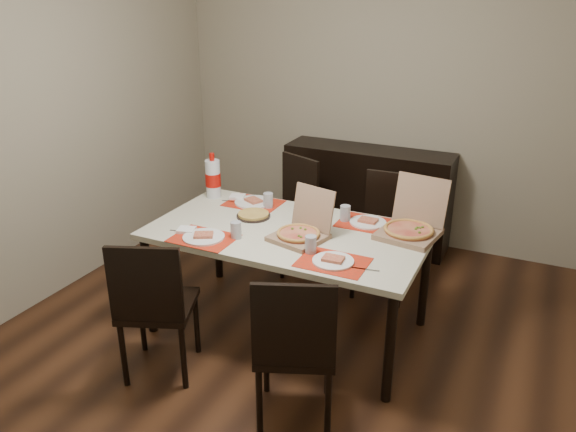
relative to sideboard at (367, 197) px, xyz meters
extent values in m
cube|color=#422514|center=(0.00, -1.78, -0.46)|extent=(3.80, 4.00, 0.02)
cube|color=gray|center=(0.00, 0.23, 0.85)|extent=(3.80, 0.02, 2.60)
cube|color=gray|center=(-1.91, -1.78, 0.85)|extent=(0.02, 4.00, 2.60)
cube|color=black|center=(0.00, 0.00, 0.00)|extent=(1.50, 0.40, 0.90)
cube|color=beige|center=(-0.03, -1.62, 0.28)|extent=(1.80, 1.00, 0.04)
cylinder|color=black|center=(-0.87, -2.06, -0.10)|extent=(0.06, 0.06, 0.71)
cylinder|color=black|center=(0.81, -2.06, -0.10)|extent=(0.06, 0.06, 0.71)
cylinder|color=black|center=(-0.87, -1.18, -0.10)|extent=(0.06, 0.06, 0.71)
cylinder|color=black|center=(0.81, -1.18, -0.10)|extent=(0.06, 0.06, 0.71)
cube|color=black|center=(-0.55, -2.37, 0.00)|extent=(0.55, 0.55, 0.04)
cube|color=black|center=(-0.48, -2.55, 0.25)|extent=(0.40, 0.18, 0.46)
cylinder|color=black|center=(-0.65, -2.61, -0.24)|extent=(0.04, 0.04, 0.43)
cylinder|color=black|center=(-0.31, -2.47, -0.24)|extent=(0.04, 0.04, 0.43)
cylinder|color=black|center=(-0.78, -2.27, -0.24)|extent=(0.04, 0.04, 0.43)
cylinder|color=black|center=(-0.45, -2.14, -0.24)|extent=(0.04, 0.04, 0.43)
cube|color=black|center=(0.37, -2.39, 0.00)|extent=(0.55, 0.55, 0.04)
cube|color=black|center=(0.44, -2.56, 0.25)|extent=(0.40, 0.18, 0.46)
cylinder|color=black|center=(0.27, -2.62, -0.24)|extent=(0.04, 0.04, 0.43)
cylinder|color=black|center=(0.61, -2.49, -0.24)|extent=(0.04, 0.04, 0.43)
cylinder|color=black|center=(0.14, -2.29, -0.24)|extent=(0.04, 0.04, 0.43)
cylinder|color=black|center=(0.47, -2.15, -0.24)|extent=(0.04, 0.04, 0.43)
cube|color=black|center=(-0.49, -0.75, 0.00)|extent=(0.55, 0.55, 0.04)
cube|color=black|center=(-0.42, -0.57, 0.25)|extent=(0.40, 0.19, 0.46)
cylinder|color=black|center=(-0.25, -0.65, -0.24)|extent=(0.04, 0.04, 0.43)
cylinder|color=black|center=(-0.59, -0.51, -0.24)|extent=(0.04, 0.04, 0.43)
cylinder|color=black|center=(-0.39, -0.98, -0.24)|extent=(0.04, 0.04, 0.43)
cylinder|color=black|center=(-0.72, -0.84, -0.24)|extent=(0.04, 0.04, 0.43)
cube|color=black|center=(0.41, -0.85, 0.00)|extent=(0.43, 0.43, 0.04)
cube|color=black|center=(0.40, -0.66, 0.25)|extent=(0.42, 0.04, 0.46)
cylinder|color=black|center=(0.59, -0.67, -0.24)|extent=(0.04, 0.04, 0.43)
cylinder|color=black|center=(0.23, -0.68, -0.24)|extent=(0.04, 0.04, 0.43)
cylinder|color=black|center=(0.60, -1.03, -0.24)|extent=(0.04, 0.04, 0.43)
cylinder|color=black|center=(0.24, -1.04, -0.24)|extent=(0.04, 0.04, 0.43)
cube|color=red|center=(-0.46, -1.97, 0.30)|extent=(0.40, 0.30, 0.00)
cylinder|color=white|center=(-0.46, -1.97, 0.31)|extent=(0.27, 0.27, 0.01)
cube|color=tan|center=(-0.46, -1.97, 0.33)|extent=(0.15, 0.14, 0.02)
cylinder|color=#9B9DA5|center=(-0.28, -1.88, 0.36)|extent=(0.07, 0.07, 0.11)
cube|color=#B2B2B7|center=(-0.63, -1.95, 0.30)|extent=(0.20, 0.04, 0.00)
cube|color=white|center=(-0.62, -1.93, 0.31)|extent=(0.13, 0.13, 0.02)
cube|color=red|center=(0.41, -1.94, 0.30)|extent=(0.40, 0.30, 0.00)
cylinder|color=white|center=(0.41, -1.94, 0.31)|extent=(0.24, 0.24, 0.01)
cube|color=tan|center=(0.41, -1.94, 0.33)|extent=(0.12, 0.10, 0.02)
cylinder|color=#9B9DA5|center=(0.24, -1.88, 0.36)|extent=(0.07, 0.07, 0.11)
cube|color=#B2B2B7|center=(0.58, -1.95, 0.30)|extent=(0.20, 0.04, 0.00)
cube|color=red|center=(-0.48, -1.29, 0.30)|extent=(0.40, 0.30, 0.00)
cylinder|color=white|center=(-0.48, -1.29, 0.31)|extent=(0.28, 0.28, 0.01)
cube|color=tan|center=(-0.48, -1.29, 0.33)|extent=(0.15, 0.14, 0.02)
cylinder|color=#9B9DA5|center=(-0.34, -1.31, 0.36)|extent=(0.07, 0.07, 0.11)
cube|color=#B2B2B7|center=(-0.62, -1.32, 0.30)|extent=(0.20, 0.04, 0.00)
cube|color=white|center=(-0.64, -1.25, 0.31)|extent=(0.13, 0.13, 0.02)
cube|color=red|center=(0.41, -1.29, 0.30)|extent=(0.40, 0.30, 0.00)
cylinder|color=white|center=(0.41, -1.29, 0.31)|extent=(0.25, 0.25, 0.01)
cube|color=tan|center=(0.41, -1.29, 0.33)|extent=(0.12, 0.10, 0.02)
cylinder|color=#9B9DA5|center=(0.25, -1.31, 0.36)|extent=(0.07, 0.07, 0.11)
cube|color=#B2B2B7|center=(0.57, -1.32, 0.30)|extent=(0.20, 0.04, 0.00)
cube|color=white|center=(0.07, -1.61, 0.31)|extent=(0.16, 0.16, 0.02)
cube|color=#85654D|center=(0.09, -1.73, 0.32)|extent=(0.37, 0.37, 0.03)
cube|color=#85654D|center=(0.13, -1.59, 0.47)|extent=(0.31, 0.14, 0.28)
cylinder|color=tan|center=(0.09, -1.73, 0.34)|extent=(0.32, 0.32, 0.02)
cube|color=#85654D|center=(0.71, -1.39, 0.32)|extent=(0.40, 0.40, 0.04)
cube|color=#85654D|center=(0.73, -1.21, 0.50)|extent=(0.36, 0.13, 0.32)
cylinder|color=tan|center=(0.71, -1.39, 0.34)|extent=(0.34, 0.34, 0.02)
cylinder|color=black|center=(-0.35, -1.52, 0.31)|extent=(0.24, 0.24, 0.01)
cylinder|color=gold|center=(-0.35, -1.52, 0.32)|extent=(0.21, 0.21, 0.02)
imported|color=white|center=(0.07, -1.40, 0.32)|extent=(0.12, 0.12, 0.03)
cylinder|color=silver|center=(-0.82, -1.29, 0.44)|extent=(0.11, 0.11, 0.29)
cylinder|color=#A90F07|center=(-0.82, -1.29, 0.44)|extent=(0.12, 0.12, 0.10)
cylinder|color=#A90F07|center=(-0.82, -1.29, 0.62)|extent=(0.04, 0.04, 0.06)
camera|label=1|loc=(1.42, -4.68, 1.78)|focal=35.00mm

